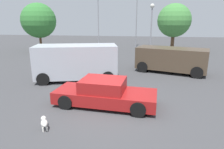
{
  "coord_description": "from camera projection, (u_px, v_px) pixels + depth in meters",
  "views": [
    {
      "loc": [
        1.44,
        -7.98,
        3.76
      ],
      "look_at": [
        -0.13,
        2.22,
        0.9
      ],
      "focal_mm": 31.61,
      "sensor_mm": 36.0,
      "label": 1
    }
  ],
  "objects": [
    {
      "name": "sedan_foreground",
      "position": [
        105.0,
        93.0,
        8.9
      ],
      "size": [
        4.67,
        2.12,
        1.23
      ],
      "rotation": [
        0.0,
        0.0,
        -0.08
      ],
      "color": "maroon",
      "rests_on": "ground_plane"
    },
    {
      "name": "ground_plane",
      "position": [
        107.0,
        107.0,
        8.82
      ],
      "size": [
        80.0,
        80.0,
        0.0
      ],
      "primitive_type": "plane",
      "color": "#424244"
    },
    {
      "name": "suv_dark",
      "position": [
        171.0,
        59.0,
        14.5
      ],
      "size": [
        5.3,
        3.35,
        1.8
      ],
      "rotation": [
        0.0,
        0.0,
        -0.3
      ],
      "color": "#4C3D2D",
      "rests_on": "ground_plane"
    },
    {
      "name": "light_post_far",
      "position": [
        98.0,
        13.0,
        28.74
      ],
      "size": [
        0.44,
        0.44,
        7.15
      ],
      "color": "gray",
      "rests_on": "ground_plane"
    },
    {
      "name": "tree_back_center",
      "position": [
        174.0,
        21.0,
        24.55
      ],
      "size": [
        4.12,
        4.12,
        5.76
      ],
      "color": "brown",
      "rests_on": "ground_plane"
    },
    {
      "name": "van_white",
      "position": [
        77.0,
        61.0,
        12.56
      ],
      "size": [
        5.39,
        3.21,
        2.25
      ],
      "rotation": [
        0.0,
        0.0,
        0.25
      ],
      "color": "#B2B7C1",
      "rests_on": "ground_plane"
    },
    {
      "name": "light_post_mid",
      "position": [
        152.0,
        20.0,
        20.24
      ],
      "size": [
        0.44,
        0.44,
        5.36
      ],
      "color": "gray",
      "rests_on": "ground_plane"
    },
    {
      "name": "dog",
      "position": [
        44.0,
        122.0,
        6.98
      ],
      "size": [
        0.42,
        0.57,
        0.41
      ],
      "rotation": [
        0.0,
        0.0,
        2.12
      ],
      "color": "white",
      "rests_on": "ground_plane"
    },
    {
      "name": "light_post_near",
      "position": [
        137.0,
        13.0,
        27.18
      ],
      "size": [
        0.44,
        0.44,
        7.11
      ],
      "color": "gray",
      "rests_on": "ground_plane"
    },
    {
      "name": "pedestrian",
      "position": [
        93.0,
        56.0,
        15.61
      ],
      "size": [
        0.5,
        0.41,
        1.64
      ],
      "rotation": [
        0.0,
        0.0,
        1.01
      ],
      "color": "black",
      "rests_on": "ground_plane"
    },
    {
      "name": "tree_back_left",
      "position": [
        39.0,
        21.0,
        24.03
      ],
      "size": [
        4.18,
        4.18,
        5.78
      ],
      "color": "brown",
      "rests_on": "ground_plane"
    }
  ]
}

